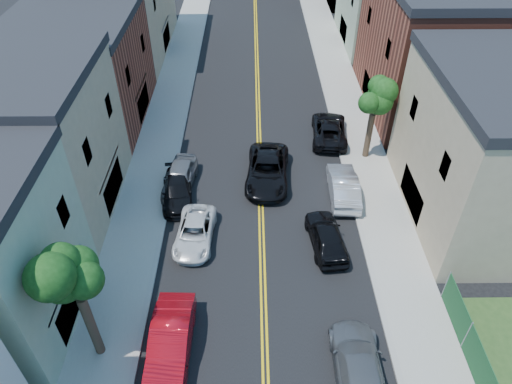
{
  "coord_description": "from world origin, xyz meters",
  "views": [
    {
      "loc": [
        -0.56,
        1.63,
        20.38
      ],
      "look_at": [
        -0.33,
        23.59,
        2.0
      ],
      "focal_mm": 32.71,
      "sensor_mm": 36.0,
      "label": 1
    }
  ],
  "objects_px": {
    "dark_car_right_far": "(329,129)",
    "silver_car_right": "(343,186)",
    "black_car_left": "(178,191)",
    "white_pickup": "(195,232)",
    "red_sedan": "(171,341)",
    "black_suv_lane": "(267,170)",
    "black_car_right": "(327,236)",
    "grey_car_left": "(180,177)",
    "grey_car_right": "(359,368)"
  },
  "relations": [
    {
      "from": "dark_car_right_far",
      "to": "silver_car_right",
      "type": "bearing_deg",
      "value": 95.03
    },
    {
      "from": "black_car_left",
      "to": "silver_car_right",
      "type": "distance_m",
      "value": 11.0
    },
    {
      "from": "white_pickup",
      "to": "red_sedan",
      "type": "bearing_deg",
      "value": -89.74
    },
    {
      "from": "white_pickup",
      "to": "black_car_left",
      "type": "xyz_separation_m",
      "value": [
        -1.49,
        3.88,
        0.03
      ]
    },
    {
      "from": "dark_car_right_far",
      "to": "black_suv_lane",
      "type": "distance_m",
      "value": 7.32
    },
    {
      "from": "black_car_right",
      "to": "black_suv_lane",
      "type": "bearing_deg",
      "value": -69.04
    },
    {
      "from": "grey_car_left",
      "to": "black_car_left",
      "type": "relative_size",
      "value": 1.0
    },
    {
      "from": "black_car_left",
      "to": "black_suv_lane",
      "type": "xyz_separation_m",
      "value": [
        6.0,
        1.96,
        0.16
      ]
    },
    {
      "from": "grey_car_right",
      "to": "red_sedan",
      "type": "bearing_deg",
      "value": -8.55
    },
    {
      "from": "black_car_right",
      "to": "black_suv_lane",
      "type": "relative_size",
      "value": 0.76
    },
    {
      "from": "white_pickup",
      "to": "black_car_right",
      "type": "bearing_deg",
      "value": -0.09
    },
    {
      "from": "black_car_right",
      "to": "silver_car_right",
      "type": "relative_size",
      "value": 0.92
    },
    {
      "from": "silver_car_right",
      "to": "red_sedan",
      "type": "bearing_deg",
      "value": 50.6
    },
    {
      "from": "white_pickup",
      "to": "grey_car_left",
      "type": "xyz_separation_m",
      "value": [
        -1.49,
        5.19,
        0.15
      ]
    },
    {
      "from": "silver_car_right",
      "to": "dark_car_right_far",
      "type": "distance_m",
      "value": 7.11
    },
    {
      "from": "black_car_right",
      "to": "dark_car_right_far",
      "type": "height_order",
      "value": "black_car_right"
    },
    {
      "from": "white_pickup",
      "to": "black_car_right",
      "type": "relative_size",
      "value": 1.01
    },
    {
      "from": "silver_car_right",
      "to": "grey_car_right",
      "type": "bearing_deg",
      "value": 85.68
    },
    {
      "from": "black_car_right",
      "to": "silver_car_right",
      "type": "bearing_deg",
      "value": -116.67
    },
    {
      "from": "silver_car_right",
      "to": "dark_car_right_far",
      "type": "height_order",
      "value": "silver_car_right"
    },
    {
      "from": "red_sedan",
      "to": "black_car_right",
      "type": "relative_size",
      "value": 1.12
    },
    {
      "from": "red_sedan",
      "to": "white_pickup",
      "type": "xyz_separation_m",
      "value": [
        0.46,
        7.45,
        -0.21
      ]
    },
    {
      "from": "red_sedan",
      "to": "grey_car_left",
      "type": "height_order",
      "value": "red_sedan"
    },
    {
      "from": "silver_car_right",
      "to": "dark_car_right_far",
      "type": "xyz_separation_m",
      "value": [
        0.0,
        7.11,
        -0.05
      ]
    },
    {
      "from": "white_pickup",
      "to": "silver_car_right",
      "type": "xyz_separation_m",
      "value": [
        9.51,
        4.08,
        0.18
      ]
    },
    {
      "from": "white_pickup",
      "to": "black_suv_lane",
      "type": "xyz_separation_m",
      "value": [
        4.51,
        5.84,
        0.2
      ]
    },
    {
      "from": "grey_car_right",
      "to": "black_suv_lane",
      "type": "relative_size",
      "value": 0.9
    },
    {
      "from": "red_sedan",
      "to": "black_suv_lane",
      "type": "relative_size",
      "value": 0.85
    },
    {
      "from": "grey_car_right",
      "to": "black_car_right",
      "type": "height_order",
      "value": "grey_car_right"
    },
    {
      "from": "black_suv_lane",
      "to": "grey_car_left",
      "type": "bearing_deg",
      "value": -169.33
    },
    {
      "from": "red_sedan",
      "to": "silver_car_right",
      "type": "bearing_deg",
      "value": 50.44
    },
    {
      "from": "grey_car_right",
      "to": "silver_car_right",
      "type": "distance_m",
      "value": 13.01
    },
    {
      "from": "red_sedan",
      "to": "white_pickup",
      "type": "bearing_deg",
      "value": 87.77
    },
    {
      "from": "black_car_right",
      "to": "dark_car_right_far",
      "type": "distance_m",
      "value": 11.84
    },
    {
      "from": "black_car_left",
      "to": "grey_car_right",
      "type": "height_order",
      "value": "grey_car_right"
    },
    {
      "from": "grey_car_left",
      "to": "dark_car_right_far",
      "type": "xyz_separation_m",
      "value": [
        11.0,
        6.0,
        -0.03
      ]
    },
    {
      "from": "black_car_left",
      "to": "black_car_right",
      "type": "distance_m",
      "value": 10.29
    },
    {
      "from": "red_sedan",
      "to": "black_car_left",
      "type": "relative_size",
      "value": 1.1
    },
    {
      "from": "silver_car_right",
      "to": "black_suv_lane",
      "type": "xyz_separation_m",
      "value": [
        -5.0,
        1.76,
        0.02
      ]
    },
    {
      "from": "black_car_right",
      "to": "silver_car_right",
      "type": "xyz_separation_m",
      "value": [
        1.7,
        4.61,
        0.04
      ]
    },
    {
      "from": "black_car_left",
      "to": "black_suv_lane",
      "type": "distance_m",
      "value": 6.31
    },
    {
      "from": "grey_car_right",
      "to": "black_car_right",
      "type": "bearing_deg",
      "value": -86.56
    },
    {
      "from": "black_car_left",
      "to": "silver_car_right",
      "type": "height_order",
      "value": "silver_car_right"
    },
    {
      "from": "black_car_left",
      "to": "dark_car_right_far",
      "type": "bearing_deg",
      "value": 27.09
    },
    {
      "from": "red_sedan",
      "to": "dark_car_right_far",
      "type": "xyz_separation_m",
      "value": [
        9.97,
        18.64,
        -0.08
      ]
    },
    {
      "from": "dark_car_right_far",
      "to": "black_suv_lane",
      "type": "relative_size",
      "value": 0.92
    },
    {
      "from": "grey_car_left",
      "to": "black_car_right",
      "type": "bearing_deg",
      "value": -26.16
    },
    {
      "from": "black_car_right",
      "to": "grey_car_left",
      "type": "bearing_deg",
      "value": -38.03
    },
    {
      "from": "grey_car_left",
      "to": "silver_car_right",
      "type": "distance_m",
      "value": 11.06
    },
    {
      "from": "black_car_left",
      "to": "silver_car_right",
      "type": "relative_size",
      "value": 0.94
    }
  ]
}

